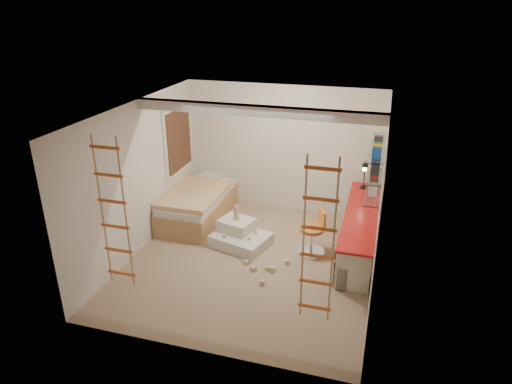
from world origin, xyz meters
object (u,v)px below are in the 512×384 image
(bed, at_px, (198,204))
(swivel_chair, at_px, (313,238))
(desk, at_px, (360,230))
(play_platform, at_px, (240,236))

(bed, distance_m, swivel_chair, 2.53)
(desk, bearing_deg, bed, 173.51)
(desk, xyz_separation_m, play_platform, (-2.08, -0.36, -0.24))
(swivel_chair, height_order, play_platform, swivel_chair)
(desk, distance_m, bed, 3.22)
(swivel_chair, distance_m, play_platform, 1.33)
(bed, xyz_separation_m, swivel_chair, (2.43, -0.69, -0.03))
(swivel_chair, bearing_deg, bed, 164.25)
(desk, bearing_deg, play_platform, -170.07)
(desk, relative_size, bed, 1.40)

